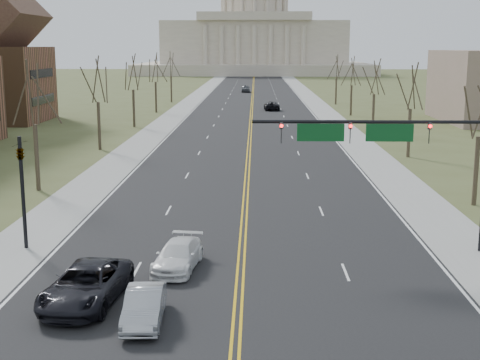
{
  "coord_description": "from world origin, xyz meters",
  "views": [
    {
      "loc": [
        0.69,
        -20.37,
        10.55
      ],
      "look_at": [
        -0.2,
        17.3,
        3.0
      ],
      "focal_mm": 50.0,
      "sensor_mm": 36.0,
      "label": 1
    }
  ],
  "objects_px": {
    "car_sb_inner_lead": "(144,306)",
    "car_sb_outer_lead": "(86,285)",
    "car_far_nb": "(272,106)",
    "car_sb_inner_second": "(178,256)",
    "car_far_sb": "(246,89)",
    "signal_left": "(22,180)",
    "signal_mast": "(388,142)"
  },
  "relations": [
    {
      "from": "car_sb_inner_lead",
      "to": "car_sb_outer_lead",
      "type": "height_order",
      "value": "car_sb_outer_lead"
    },
    {
      "from": "car_far_nb",
      "to": "car_sb_inner_second",
      "type": "bearing_deg",
      "value": 82.56
    },
    {
      "from": "car_sb_inner_second",
      "to": "car_far_sb",
      "type": "height_order",
      "value": "car_far_sb"
    },
    {
      "from": "car_sb_inner_lead",
      "to": "car_sb_outer_lead",
      "type": "xyz_separation_m",
      "value": [
        -2.74,
        1.9,
        0.14
      ]
    },
    {
      "from": "car_far_sb",
      "to": "car_sb_inner_second",
      "type": "bearing_deg",
      "value": -92.4
    },
    {
      "from": "car_sb_inner_lead",
      "to": "car_far_nb",
      "type": "relative_size",
      "value": 0.78
    },
    {
      "from": "car_sb_outer_lead",
      "to": "car_far_nb",
      "type": "xyz_separation_m",
      "value": [
        9.7,
        86.74,
        -0.08
      ]
    },
    {
      "from": "car_sb_outer_lead",
      "to": "car_sb_inner_second",
      "type": "distance_m",
      "value": 5.58
    },
    {
      "from": "car_far_sb",
      "to": "car_sb_inner_lead",
      "type": "bearing_deg",
      "value": -92.61
    },
    {
      "from": "car_sb_inner_lead",
      "to": "car_sb_inner_second",
      "type": "height_order",
      "value": "car_sb_inner_lead"
    },
    {
      "from": "car_sb_outer_lead",
      "to": "car_far_sb",
      "type": "xyz_separation_m",
      "value": [
        4.64,
        131.43,
        0.02
      ]
    },
    {
      "from": "car_sb_inner_second",
      "to": "car_far_sb",
      "type": "xyz_separation_m",
      "value": [
        1.33,
        126.94,
        0.17
      ]
    },
    {
      "from": "signal_left",
      "to": "car_sb_outer_lead",
      "type": "relative_size",
      "value": 1.03
    },
    {
      "from": "signal_mast",
      "to": "car_sb_inner_lead",
      "type": "bearing_deg",
      "value": -139.04
    },
    {
      "from": "car_sb_outer_lead",
      "to": "car_far_nb",
      "type": "distance_m",
      "value": 87.28
    },
    {
      "from": "signal_mast",
      "to": "car_far_sb",
      "type": "height_order",
      "value": "signal_mast"
    },
    {
      "from": "car_far_nb",
      "to": "car_far_sb",
      "type": "xyz_separation_m",
      "value": [
        -5.06,
        44.7,
        0.11
      ]
    },
    {
      "from": "signal_left",
      "to": "car_sb_outer_lead",
      "type": "distance_m",
      "value": 9.71
    },
    {
      "from": "car_sb_inner_lead",
      "to": "car_far_nb",
      "type": "distance_m",
      "value": 88.9
    },
    {
      "from": "signal_left",
      "to": "car_sb_inner_second",
      "type": "xyz_separation_m",
      "value": [
        8.48,
        -3.19,
        -3.04
      ]
    },
    {
      "from": "car_sb_inner_lead",
      "to": "car_sb_inner_second",
      "type": "relative_size",
      "value": 0.89
    },
    {
      "from": "signal_mast",
      "to": "car_far_sb",
      "type": "relative_size",
      "value": 2.49
    },
    {
      "from": "signal_left",
      "to": "car_sb_inner_second",
      "type": "bearing_deg",
      "value": -20.65
    },
    {
      "from": "car_sb_outer_lead",
      "to": "car_far_nb",
      "type": "height_order",
      "value": "car_sb_outer_lead"
    },
    {
      "from": "signal_mast",
      "to": "car_sb_outer_lead",
      "type": "xyz_separation_m",
      "value": [
        -13.78,
        -7.68,
        -4.94
      ]
    },
    {
      "from": "car_sb_inner_lead",
      "to": "car_sb_outer_lead",
      "type": "bearing_deg",
      "value": 142.58
    },
    {
      "from": "car_far_nb",
      "to": "car_far_sb",
      "type": "distance_m",
      "value": 44.98
    },
    {
      "from": "signal_mast",
      "to": "car_far_nb",
      "type": "relative_size",
      "value": 2.33
    },
    {
      "from": "signal_mast",
      "to": "car_sb_inner_lead",
      "type": "xyz_separation_m",
      "value": [
        -11.04,
        -9.58,
        -5.08
      ]
    },
    {
      "from": "signal_mast",
      "to": "car_sb_inner_lead",
      "type": "relative_size",
      "value": 3.0
    },
    {
      "from": "signal_mast",
      "to": "car_sb_inner_second",
      "type": "relative_size",
      "value": 2.66
    },
    {
      "from": "signal_left",
      "to": "car_far_nb",
      "type": "distance_m",
      "value": 80.49
    }
  ]
}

